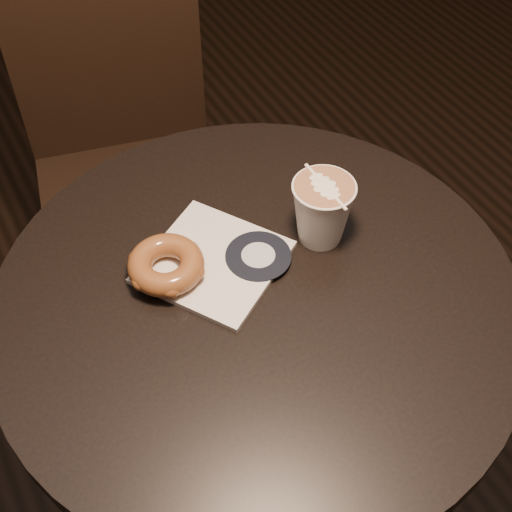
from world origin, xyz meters
name	(u,v)px	position (x,y,z in m)	size (l,w,h in m)	color
cafe_table	(257,373)	(0.00, 0.00, 0.55)	(0.70, 0.70, 0.75)	black
chair	(122,131)	(0.04, 0.65, 0.54)	(0.46, 0.46, 0.97)	black
pastry_bag	(213,262)	(-0.03, 0.07, 0.75)	(0.17, 0.17, 0.01)	silver
doughnut	(166,265)	(-0.09, 0.08, 0.77)	(0.10, 0.10, 0.03)	brown
latte_cup	(322,212)	(0.13, 0.05, 0.80)	(0.09, 0.09, 0.10)	white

